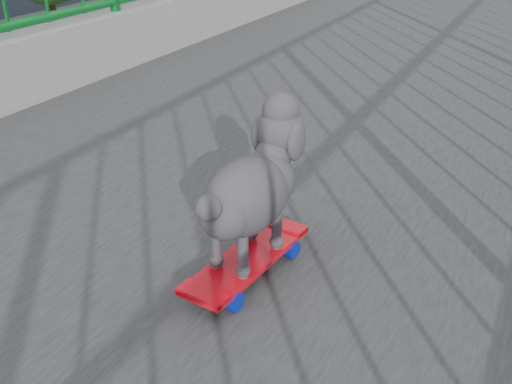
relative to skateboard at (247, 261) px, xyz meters
name	(u,v)px	position (x,y,z in m)	size (l,w,h in m)	color
skateboard	(247,261)	(0.00, 0.00, 0.00)	(0.17, 0.44, 0.06)	red
poodle	(252,186)	(0.00, 0.02, 0.21)	(0.21, 0.43, 0.36)	#2B282D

